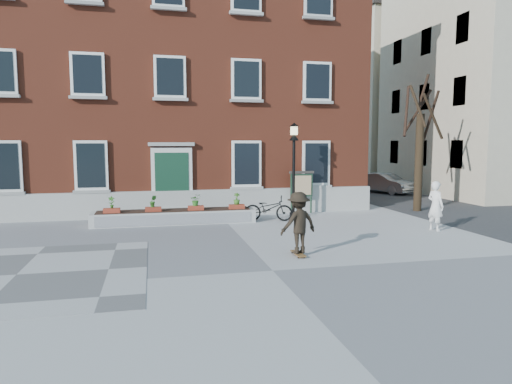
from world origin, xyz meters
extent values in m
plane|color=#A0A0A3|center=(0.00, 0.00, 0.00)|extent=(100.00, 100.00, 0.00)
cube|color=#59595B|center=(-6.00, 1.00, 0.01)|extent=(6.00, 6.00, 0.01)
imported|color=black|center=(1.69, 6.95, 0.50)|extent=(2.02, 1.23, 1.00)
imported|color=#A8ABAD|center=(11.28, 15.13, 0.62)|extent=(2.53, 3.99, 1.24)
imported|color=white|center=(6.94, 3.65, 0.88)|extent=(0.57, 0.73, 1.77)
cube|color=brown|center=(-2.00, 14.00, 6.00)|extent=(18.00, 10.00, 12.00)
cube|color=#ACADA7|center=(-2.00, 8.88, 0.55)|extent=(18.00, 0.24, 1.10)
cube|color=gray|center=(-2.00, 8.75, 0.10)|extent=(2.60, 0.80, 0.20)
cube|color=#9B9B96|center=(-2.00, 8.90, 0.30)|extent=(2.20, 0.50, 0.20)
cube|color=silver|center=(-2.00, 8.92, 1.65)|extent=(1.70, 0.12, 2.50)
cube|color=#143826|center=(-2.00, 8.87, 1.55)|extent=(1.40, 0.06, 2.30)
cube|color=#9D9D98|center=(-2.00, 8.88, 3.05)|extent=(1.90, 0.25, 0.15)
cube|color=silver|center=(-8.40, 8.90, 2.20)|extent=(1.30, 0.10, 2.00)
cube|color=black|center=(-8.40, 8.85, 2.20)|extent=(1.08, 0.04, 1.78)
cube|color=gray|center=(-8.40, 8.84, 1.14)|extent=(1.44, 0.20, 0.12)
cube|color=white|center=(-5.20, 8.90, 2.20)|extent=(1.30, 0.10, 2.00)
cube|color=black|center=(-5.20, 8.85, 2.20)|extent=(1.08, 0.04, 1.78)
cube|color=gray|center=(-5.20, 8.84, 1.14)|extent=(1.44, 0.20, 0.12)
cube|color=white|center=(-5.20, 8.90, 5.80)|extent=(1.30, 0.10, 1.70)
cube|color=black|center=(-5.20, 8.85, 5.80)|extent=(1.08, 0.04, 1.48)
cube|color=#9A9B96|center=(-5.20, 8.84, 4.89)|extent=(1.44, 0.20, 0.12)
cube|color=gray|center=(-5.20, 8.84, 8.49)|extent=(1.44, 0.20, 0.12)
cube|color=white|center=(-2.00, 8.90, 5.80)|extent=(1.30, 0.10, 1.70)
cube|color=black|center=(-2.00, 8.85, 5.80)|extent=(1.08, 0.04, 1.48)
cube|color=#A8A7A2|center=(-2.00, 8.84, 4.89)|extent=(1.44, 0.20, 0.12)
cube|color=#A7A8A2|center=(-2.00, 8.84, 8.49)|extent=(1.44, 0.20, 0.12)
cube|color=white|center=(1.20, 8.90, 2.20)|extent=(1.30, 0.10, 2.00)
cube|color=black|center=(1.20, 8.85, 2.20)|extent=(1.08, 0.04, 1.78)
cube|color=#ACACA7|center=(1.20, 8.84, 1.14)|extent=(1.44, 0.20, 0.12)
cube|color=white|center=(1.20, 8.90, 5.80)|extent=(1.30, 0.10, 1.70)
cube|color=black|center=(1.20, 8.85, 5.80)|extent=(1.08, 0.04, 1.48)
cube|color=gray|center=(1.20, 8.84, 4.89)|extent=(1.44, 0.20, 0.12)
cube|color=#ABABA6|center=(1.20, 8.84, 8.49)|extent=(1.44, 0.20, 0.12)
cube|color=white|center=(4.40, 8.90, 2.20)|extent=(1.30, 0.10, 2.00)
cube|color=black|center=(4.40, 8.85, 2.20)|extent=(1.08, 0.04, 1.78)
cube|color=#A9A9A4|center=(4.40, 8.84, 1.14)|extent=(1.44, 0.20, 0.12)
cube|color=white|center=(4.40, 8.90, 5.80)|extent=(1.30, 0.10, 1.70)
cube|color=black|center=(4.40, 8.85, 5.80)|extent=(1.08, 0.04, 1.48)
cube|color=gray|center=(4.40, 8.84, 4.89)|extent=(1.44, 0.20, 0.12)
cube|color=gray|center=(4.40, 8.84, 8.49)|extent=(1.44, 0.20, 0.12)
cube|color=silver|center=(-2.00, 7.20, 0.25)|extent=(6.20, 1.10, 0.50)
cube|color=silver|center=(-2.00, 6.64, 0.25)|extent=(5.80, 0.02, 0.40)
cube|color=black|center=(-2.00, 7.20, 0.50)|extent=(5.80, 0.90, 0.06)
cube|color=#993321|center=(-4.30, 6.95, 0.60)|extent=(0.60, 0.25, 0.20)
imported|color=#2E681F|center=(-4.30, 6.95, 0.92)|extent=(0.24, 0.24, 0.45)
cube|color=maroon|center=(-2.80, 6.95, 0.60)|extent=(0.60, 0.25, 0.20)
imported|color=#2B681F|center=(-2.80, 6.95, 0.92)|extent=(0.25, 0.25, 0.45)
cube|color=maroon|center=(-1.20, 6.95, 0.60)|extent=(0.60, 0.25, 0.20)
imported|color=#2C6C20|center=(-1.20, 6.95, 0.92)|extent=(0.40, 0.40, 0.45)
cube|color=maroon|center=(0.40, 6.95, 0.60)|extent=(0.60, 0.25, 0.20)
imported|color=#396D20|center=(0.40, 6.95, 0.92)|extent=(0.25, 0.25, 0.45)
cylinder|color=#312416|center=(9.00, 8.00, 2.20)|extent=(0.36, 0.36, 4.40)
cylinder|color=black|center=(9.51, 8.00, 4.29)|extent=(0.12, 1.12, 2.23)
cylinder|color=black|center=(9.17, 8.52, 4.55)|extent=(1.18, 0.49, 1.97)
cylinder|color=#301D15|center=(8.51, 8.36, 4.55)|extent=(0.88, 1.14, 2.35)
cylinder|color=#2F2114|center=(8.70, 7.78, 4.73)|extent=(0.60, 0.77, 1.90)
cylinder|color=#2F2114|center=(9.20, 7.37, 4.24)|extent=(1.39, 0.55, 1.95)
cylinder|color=black|center=(9.16, 8.13, 5.37)|extent=(0.43, 0.48, 1.58)
cube|color=#3B3B3D|center=(12.00, 18.00, 0.00)|extent=(8.00, 36.00, 0.01)
cube|color=beige|center=(18.00, 14.00, 7.00)|extent=(10.00, 11.00, 14.00)
cube|color=beige|center=(18.00, 26.00, 6.50)|extent=(10.00, 11.00, 13.00)
cube|color=#36302E|center=(18.00, 26.00, 13.25)|extent=(10.40, 11.40, 0.50)
cube|color=black|center=(13.04, 10.80, 2.50)|extent=(0.08, 1.00, 1.50)
cube|color=black|center=(13.04, 14.00, 2.50)|extent=(0.08, 1.00, 1.50)
cube|color=black|center=(13.04, 17.20, 2.50)|extent=(0.08, 1.00, 1.50)
cube|color=black|center=(13.04, 10.80, 5.80)|extent=(0.08, 1.00, 1.50)
cube|color=black|center=(13.04, 14.00, 5.80)|extent=(0.08, 1.00, 1.50)
cube|color=black|center=(13.04, 17.20, 5.80)|extent=(0.08, 1.00, 1.50)
cube|color=black|center=(13.04, 10.80, 9.00)|extent=(0.08, 1.00, 1.50)
cube|color=black|center=(13.04, 14.00, 9.00)|extent=(0.08, 1.00, 1.50)
cube|color=black|center=(13.04, 17.20, 9.00)|extent=(0.08, 1.00, 1.50)
cylinder|color=black|center=(2.92, 7.57, 0.10)|extent=(0.32, 0.32, 0.20)
cylinder|color=black|center=(2.92, 7.57, 1.60)|extent=(0.12, 0.12, 3.20)
cone|color=black|center=(2.92, 7.57, 3.35)|extent=(0.40, 0.40, 0.30)
cube|color=#FFF7BB|center=(2.92, 7.57, 3.60)|extent=(0.24, 0.24, 0.34)
cone|color=black|center=(2.92, 7.57, 3.85)|extent=(0.40, 0.40, 0.16)
cylinder|color=#183020|center=(3.14, 8.52, 0.90)|extent=(0.08, 0.08, 1.80)
cylinder|color=#193322|center=(4.04, 8.52, 0.90)|extent=(0.08, 0.08, 1.80)
cube|color=#183021|center=(3.59, 8.52, 1.25)|extent=(1.00, 0.10, 1.00)
cube|color=beige|center=(3.59, 8.46, 1.25)|extent=(0.85, 0.02, 0.85)
cube|color=#3C3834|center=(3.59, 8.52, 1.82)|extent=(1.10, 0.16, 0.10)
cube|color=brown|center=(1.08, 1.29, 0.06)|extent=(0.22, 0.78, 0.03)
cylinder|color=black|center=(0.99, 1.01, 0.03)|extent=(0.03, 0.05, 0.05)
cylinder|color=black|center=(1.17, 1.01, 0.03)|extent=(0.03, 0.05, 0.05)
cylinder|color=black|center=(0.99, 1.57, 0.03)|extent=(0.03, 0.05, 0.05)
cylinder|color=black|center=(1.17, 1.57, 0.03)|extent=(0.03, 0.05, 0.05)
imported|color=black|center=(1.08, 1.29, 0.92)|extent=(1.23, 0.91, 1.70)
camera|label=1|loc=(-2.83, -10.49, 3.11)|focal=32.00mm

